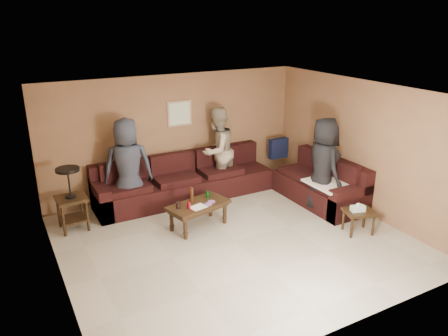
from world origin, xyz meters
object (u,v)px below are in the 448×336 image
(sectional_sofa, at_px, (233,185))
(waste_bin, at_px, (200,205))
(person_left, at_px, (128,167))
(coffee_table, at_px, (198,207))
(side_table_right, at_px, (359,213))
(end_table_left, at_px, (71,198))
(person_right, at_px, (323,165))
(person_middle, at_px, (217,151))

(sectional_sofa, relative_size, waste_bin, 15.95)
(sectional_sofa, distance_m, person_left, 2.14)
(person_left, bearing_deg, waste_bin, 166.66)
(coffee_table, relative_size, side_table_right, 1.99)
(end_table_left, xyz_separation_m, waste_bin, (2.28, -0.43, -0.45))
(person_left, bearing_deg, person_right, 168.03)
(waste_bin, bearing_deg, person_right, -25.51)
(coffee_table, relative_size, waste_bin, 4.10)
(side_table_right, bearing_deg, end_table_left, 149.86)
(coffee_table, distance_m, waste_bin, 0.69)
(side_table_right, bearing_deg, waste_bin, 134.42)
(waste_bin, bearing_deg, person_middle, 44.24)
(sectional_sofa, distance_m, end_table_left, 3.13)
(sectional_sofa, xyz_separation_m, waste_bin, (-0.83, -0.19, -0.18))
(end_table_left, relative_size, person_right, 0.63)
(person_middle, bearing_deg, person_right, 99.97)
(coffee_table, distance_m, side_table_right, 2.80)
(waste_bin, bearing_deg, sectional_sofa, 12.93)
(sectional_sofa, bearing_deg, side_table_right, -61.90)
(person_middle, bearing_deg, person_left, -23.78)
(person_left, xyz_separation_m, person_right, (3.30, -1.63, -0.01))
(coffee_table, relative_size, person_right, 0.65)
(coffee_table, relative_size, person_middle, 0.65)
(sectional_sofa, height_order, side_table_right, sectional_sofa)
(person_left, bearing_deg, sectional_sofa, -177.71)
(person_middle, height_order, person_right, person_middle)
(end_table_left, height_order, side_table_right, end_table_left)
(person_middle, bearing_deg, coffee_table, 23.13)
(person_left, distance_m, person_right, 3.68)
(end_table_left, xyz_separation_m, person_right, (4.40, -1.44, 0.31))
(waste_bin, bearing_deg, end_table_left, 169.43)
(side_table_right, relative_size, person_right, 0.33)
(end_table_left, distance_m, side_table_right, 5.01)
(side_table_right, bearing_deg, coffee_table, 147.10)
(coffee_table, bearing_deg, waste_bin, 61.59)
(coffee_table, height_order, side_table_right, coffee_table)
(waste_bin, distance_m, person_right, 2.47)
(sectional_sofa, relative_size, end_table_left, 4.06)
(person_left, bearing_deg, side_table_right, 154.31)
(coffee_table, bearing_deg, end_table_left, 153.35)
(sectional_sofa, distance_m, person_right, 1.86)
(side_table_right, relative_size, waste_bin, 2.07)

